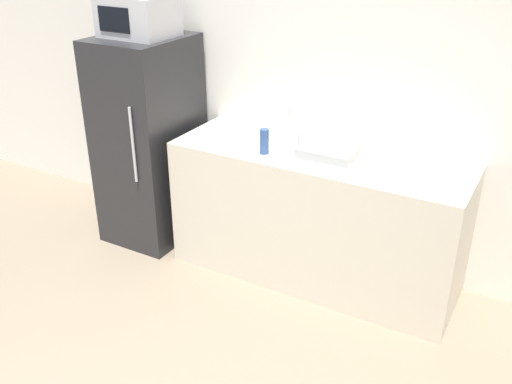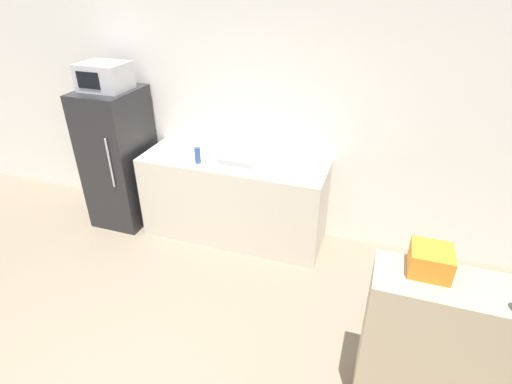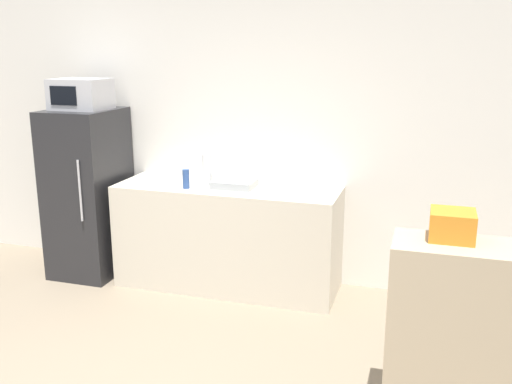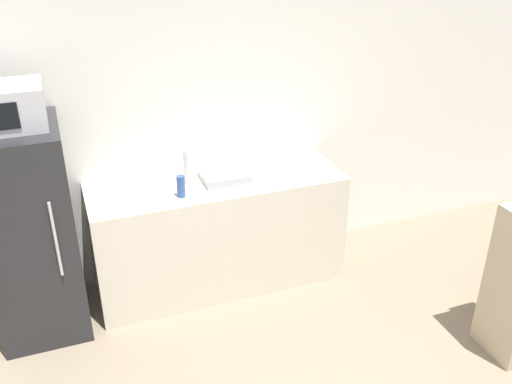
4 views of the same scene
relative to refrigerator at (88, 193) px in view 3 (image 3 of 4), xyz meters
The scene contains 9 objects.
wall_back 1.40m from the refrigerator, 18.23° to the left, with size 8.00×0.06×2.60m, color white.
refrigerator is the anchor object (origin of this frame).
microwave 0.89m from the refrigerator, 107.60° to the right, with size 0.46×0.38×0.27m.
counter 1.36m from the refrigerator, ahead, with size 1.90×0.63×0.90m, color beige.
sink_basin 1.40m from the refrigerator, ahead, with size 0.35×0.29×0.06m, color #9EA3A8.
bottle_tall 1.17m from the refrigerator, ahead, with size 0.08×0.08×0.26m, color silver.
bottle_short 1.05m from the refrigerator, ahead, with size 0.06×0.06×0.16m, color #2D4C8C.
shelf_cabinet 3.50m from the refrigerator, 23.48° to the right, with size 0.82×0.37×1.06m, color tan.
basket 3.38m from the refrigerator, 23.26° to the right, with size 0.23×0.22×0.15m, color orange.
Camera 3 is at (1.72, -1.99, 2.04)m, focal length 40.00 mm.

